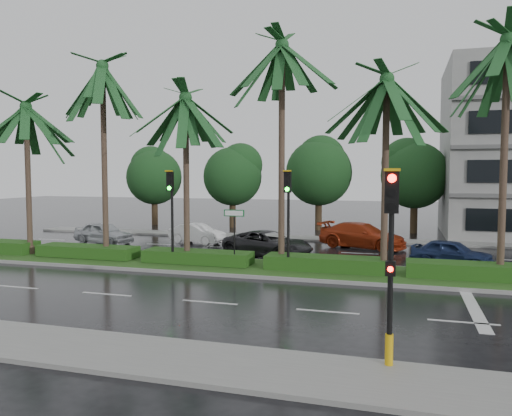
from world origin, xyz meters
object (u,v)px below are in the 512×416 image
(signal_near, at_px, (391,260))
(car_white, at_px, (198,234))
(signal_median_left, at_px, (171,203))
(car_red, at_px, (362,235))
(street_sign, at_px, (234,224))
(car_darkgrey, at_px, (268,244))
(car_silver, at_px, (104,233))
(car_blue, at_px, (451,253))

(signal_near, xyz_separation_m, car_white, (-12.05, 17.51, -1.89))
(signal_median_left, distance_m, car_red, 12.04)
(signal_near, height_order, street_sign, signal_near)
(signal_median_left, relative_size, car_darkgrey, 0.90)
(car_white, bearing_deg, car_darkgrey, -107.94)
(car_silver, bearing_deg, car_darkgrey, -84.95)
(signal_near, relative_size, car_white, 1.18)
(car_red, bearing_deg, signal_median_left, 156.11)
(car_white, bearing_deg, street_sign, -131.76)
(car_darkgrey, bearing_deg, signal_median_left, 160.02)
(street_sign, xyz_separation_m, car_red, (4.97, 8.55, -1.39))
(signal_median_left, distance_m, car_blue, 13.37)
(car_white, height_order, car_red, car_red)
(car_blue, bearing_deg, signal_near, -171.47)
(signal_near, distance_m, car_red, 18.62)
(street_sign, height_order, car_white, street_sign)
(signal_near, distance_m, signal_median_left, 13.93)
(car_blue, bearing_deg, car_red, 63.30)
(car_white, bearing_deg, car_blue, -89.28)
(signal_median_left, bearing_deg, car_darkgrey, 50.91)
(signal_near, distance_m, car_darkgrey, 15.52)
(car_white, height_order, car_blue, car_blue)
(car_darkgrey, distance_m, car_blue, 9.00)
(car_silver, bearing_deg, signal_near, -118.27)
(car_blue, bearing_deg, signal_median_left, 127.18)
(car_white, xyz_separation_m, car_darkgrey, (5.52, -3.54, 0.07))
(car_red, bearing_deg, car_silver, 118.94)
(car_silver, xyz_separation_m, car_darkgrey, (10.97, -1.61, -0.01))
(car_silver, distance_m, car_red, 15.73)
(street_sign, xyz_separation_m, car_darkgrey, (0.47, 4.09, -1.45))
(signal_median_left, height_order, street_sign, signal_median_left)
(signal_near, height_order, car_white, signal_near)
(signal_near, relative_size, car_darkgrey, 0.90)
(signal_near, bearing_deg, car_darkgrey, 115.06)
(signal_median_left, bearing_deg, car_red, 47.62)
(car_white, distance_m, car_darkgrey, 6.56)
(street_sign, bearing_deg, car_red, 59.84)
(street_sign, bearing_deg, signal_median_left, -176.53)
(signal_near, distance_m, street_sign, 12.11)
(car_darkgrey, bearing_deg, car_silver, 100.77)
(signal_median_left, xyz_separation_m, car_blue, (12.47, 4.18, -2.37))
(signal_near, distance_m, car_white, 21.33)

